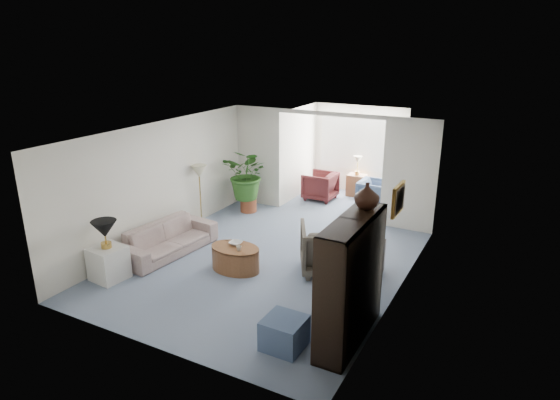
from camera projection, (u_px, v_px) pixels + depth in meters
The scene contains 26 objects.
floor at pixel (265, 264), 9.15m from camera, with size 6.00×6.00×0.00m, color gray.
sunroom_floor at pixel (343, 203), 12.58m from camera, with size 2.60×2.60×0.00m, color gray.
back_pier_left at pixel (258, 157), 12.11m from camera, with size 1.20×0.12×2.50m, color white.
back_pier_right at pixel (409, 176), 10.41m from camera, with size 1.20×0.12×2.50m, color white.
back_header at pixel (330, 114), 10.88m from camera, with size 2.60×0.12×0.10m, color white.
window_pane at pixel (359, 142), 13.04m from camera, with size 2.20×0.02×1.50m, color white.
window_blinds at pixel (359, 143), 13.01m from camera, with size 2.20×0.02×1.50m, color white.
framed_picture at pixel (399, 199), 7.43m from camera, with size 0.04×0.50×0.40m, color #B9B194.
sofa at pixel (168, 239), 9.52m from camera, with size 2.07×0.81×0.60m, color #B9AE9D.
end_table at pixel (109, 263), 8.48m from camera, with size 0.54×0.54×0.60m, color white.
table_lamp at pixel (104, 229), 8.28m from camera, with size 0.44×0.44×0.30m, color black.
floor_lamp at pixel (199, 171), 10.75m from camera, with size 0.36×0.36×0.28m, color beige.
coffee_table at pixel (235, 258), 8.85m from camera, with size 0.95×0.95×0.45m, color brown.
coffee_bowl at pixel (236, 243), 8.87m from camera, with size 0.24×0.24×0.06m, color silver.
coffee_cup at pixel (239, 248), 8.61m from camera, with size 0.10×0.10×0.09m, color beige.
wingback_chair at pixel (328, 248), 8.74m from camera, with size 0.95×0.98×0.89m, color #5D5649.
side_table_dark at pixel (369, 257), 8.72m from camera, with size 0.51×0.41×0.61m, color black.
entertainment_cabinet at pixel (351, 281), 6.59m from camera, with size 0.43×1.63×1.81m, color black.
cabinet_urn at pixel (367, 196), 6.66m from camera, with size 0.35×0.35×0.37m, color black.
ottoman at pixel (284, 333), 6.61m from camera, with size 0.55×0.55×0.44m, color #4D5B84.
plant_pot at pixel (249, 205), 11.89m from camera, with size 0.40×0.40×0.32m, color brown.
house_plant at pixel (248, 174), 11.64m from camera, with size 1.14×0.99×1.27m, color #2E6221.
sunroom_chair_blue at pixel (375, 194), 12.07m from camera, with size 0.77×0.79×0.72m, color #4D5B84.
sunroom_chair_maroon at pixel (320, 186), 12.74m from camera, with size 0.78×0.81×0.73m, color #541D23.
sunroom_table at pixel (356, 185), 13.06m from camera, with size 0.48×0.38×0.59m, color brown.
shelf_clutter at pixel (347, 250), 6.40m from camera, with size 0.30×1.09×0.61m.
Camera 1 is at (4.15, -7.19, 4.04)m, focal length 30.88 mm.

